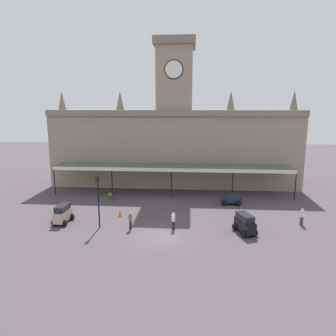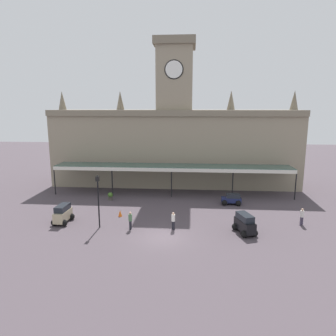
{
  "view_description": "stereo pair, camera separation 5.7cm",
  "coord_description": "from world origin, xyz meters",
  "px_view_note": "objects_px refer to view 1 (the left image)",
  "views": [
    {
      "loc": [
        2.38,
        -24.53,
        11.01
      ],
      "look_at": [
        0.0,
        6.58,
        4.79
      ],
      "focal_mm": 32.69,
      "sensor_mm": 36.0,
      "label": 1
    },
    {
      "loc": [
        2.44,
        -24.53,
        11.01
      ],
      "look_at": [
        0.0,
        6.58,
        4.79
      ],
      "focal_mm": 32.69,
      "sensor_mm": 36.0,
      "label": 2
    }
  ],
  "objects_px": {
    "car_navy_estate": "(232,200)",
    "victorian_lamppost": "(98,195)",
    "car_beige_van": "(63,215)",
    "planter_near_kerb": "(110,196)",
    "pedestrian_beside_cars": "(173,220)",
    "pedestrian_crossing_forecourt": "(302,216)",
    "pedestrian_near_entrance": "(130,220)",
    "traffic_cone": "(120,213)",
    "car_black_van": "(245,224)"
  },
  "relations": [
    {
      "from": "car_black_van",
      "to": "victorian_lamppost",
      "type": "bearing_deg",
      "value": 178.85
    },
    {
      "from": "pedestrian_near_entrance",
      "to": "traffic_cone",
      "type": "relative_size",
      "value": 2.53
    },
    {
      "from": "pedestrian_crossing_forecourt",
      "to": "car_beige_van",
      "type": "bearing_deg",
      "value": -177.18
    },
    {
      "from": "pedestrian_near_entrance",
      "to": "planter_near_kerb",
      "type": "relative_size",
      "value": 1.74
    },
    {
      "from": "car_beige_van",
      "to": "car_navy_estate",
      "type": "xyz_separation_m",
      "value": [
        17.0,
        6.99,
        -0.24
      ]
    },
    {
      "from": "pedestrian_crossing_forecourt",
      "to": "victorian_lamppost",
      "type": "bearing_deg",
      "value": -173.84
    },
    {
      "from": "pedestrian_crossing_forecourt",
      "to": "pedestrian_near_entrance",
      "type": "relative_size",
      "value": 1.0
    },
    {
      "from": "victorian_lamppost",
      "to": "traffic_cone",
      "type": "height_order",
      "value": "victorian_lamppost"
    },
    {
      "from": "car_beige_van",
      "to": "pedestrian_beside_cars",
      "type": "xyz_separation_m",
      "value": [
        10.77,
        -0.9,
        0.1
      ]
    },
    {
      "from": "car_navy_estate",
      "to": "pedestrian_crossing_forecourt",
      "type": "bearing_deg",
      "value": -45.16
    },
    {
      "from": "pedestrian_beside_cars",
      "to": "victorian_lamppost",
      "type": "height_order",
      "value": "victorian_lamppost"
    },
    {
      "from": "pedestrian_near_entrance",
      "to": "pedestrian_beside_cars",
      "type": "bearing_deg",
      "value": 3.0
    },
    {
      "from": "pedestrian_crossing_forecourt",
      "to": "car_black_van",
      "type": "bearing_deg",
      "value": -157.92
    },
    {
      "from": "traffic_cone",
      "to": "planter_near_kerb",
      "type": "height_order",
      "value": "planter_near_kerb"
    },
    {
      "from": "car_navy_estate",
      "to": "car_black_van",
      "type": "bearing_deg",
      "value": -89.09
    },
    {
      "from": "pedestrian_crossing_forecourt",
      "to": "pedestrian_near_entrance",
      "type": "height_order",
      "value": "same"
    },
    {
      "from": "pedestrian_near_entrance",
      "to": "planter_near_kerb",
      "type": "bearing_deg",
      "value": 115.81
    },
    {
      "from": "car_navy_estate",
      "to": "pedestrian_near_entrance",
      "type": "distance_m",
      "value": 13.0
    },
    {
      "from": "pedestrian_beside_cars",
      "to": "pedestrian_near_entrance",
      "type": "bearing_deg",
      "value": -177.0
    },
    {
      "from": "car_beige_van",
      "to": "planter_near_kerb",
      "type": "xyz_separation_m",
      "value": [
        2.65,
        7.56,
        -0.32
      ]
    },
    {
      "from": "car_navy_estate",
      "to": "pedestrian_near_entrance",
      "type": "relative_size",
      "value": 1.37
    },
    {
      "from": "car_navy_estate",
      "to": "planter_near_kerb",
      "type": "height_order",
      "value": "car_navy_estate"
    },
    {
      "from": "car_beige_van",
      "to": "planter_near_kerb",
      "type": "distance_m",
      "value": 8.02
    },
    {
      "from": "victorian_lamppost",
      "to": "planter_near_kerb",
      "type": "distance_m",
      "value": 8.96
    },
    {
      "from": "victorian_lamppost",
      "to": "car_navy_estate",
      "type": "bearing_deg",
      "value": 31.09
    },
    {
      "from": "victorian_lamppost",
      "to": "traffic_cone",
      "type": "bearing_deg",
      "value": 68.11
    },
    {
      "from": "pedestrian_beside_cars",
      "to": "traffic_cone",
      "type": "relative_size",
      "value": 2.53
    },
    {
      "from": "car_black_van",
      "to": "pedestrian_crossing_forecourt",
      "type": "relative_size",
      "value": 1.54
    },
    {
      "from": "car_navy_estate",
      "to": "planter_near_kerb",
      "type": "distance_m",
      "value": 14.37
    },
    {
      "from": "pedestrian_beside_cars",
      "to": "traffic_cone",
      "type": "height_order",
      "value": "pedestrian_beside_cars"
    },
    {
      "from": "victorian_lamppost",
      "to": "planter_near_kerb",
      "type": "relative_size",
      "value": 5.22
    },
    {
      "from": "planter_near_kerb",
      "to": "car_beige_van",
      "type": "bearing_deg",
      "value": -109.3
    },
    {
      "from": "car_beige_van",
      "to": "car_navy_estate",
      "type": "height_order",
      "value": "car_beige_van"
    },
    {
      "from": "car_navy_estate",
      "to": "victorian_lamppost",
      "type": "relative_size",
      "value": 0.46
    },
    {
      "from": "pedestrian_near_entrance",
      "to": "planter_near_kerb",
      "type": "distance_m",
      "value": 9.64
    },
    {
      "from": "car_beige_van",
      "to": "victorian_lamppost",
      "type": "distance_m",
      "value": 4.61
    },
    {
      "from": "car_navy_estate",
      "to": "victorian_lamppost",
      "type": "distance_m",
      "value": 15.53
    },
    {
      "from": "traffic_cone",
      "to": "car_navy_estate",
      "type": "bearing_deg",
      "value": 22.19
    },
    {
      "from": "car_black_van",
      "to": "planter_near_kerb",
      "type": "xyz_separation_m",
      "value": [
        -14.48,
        8.75,
        -0.32
      ]
    },
    {
      "from": "pedestrian_near_entrance",
      "to": "victorian_lamppost",
      "type": "distance_m",
      "value": 3.69
    },
    {
      "from": "car_black_van",
      "to": "pedestrian_crossing_forecourt",
      "type": "height_order",
      "value": "car_black_van"
    },
    {
      "from": "car_black_van",
      "to": "pedestrian_beside_cars",
      "type": "bearing_deg",
      "value": 177.45
    },
    {
      "from": "victorian_lamppost",
      "to": "car_beige_van",
      "type": "bearing_deg",
      "value": 166.66
    },
    {
      "from": "pedestrian_beside_cars",
      "to": "pedestrian_crossing_forecourt",
      "type": "relative_size",
      "value": 1.0
    },
    {
      "from": "car_navy_estate",
      "to": "traffic_cone",
      "type": "xyz_separation_m",
      "value": [
        -11.89,
        -4.85,
        -0.23
      ]
    },
    {
      "from": "pedestrian_crossing_forecourt",
      "to": "traffic_cone",
      "type": "xyz_separation_m",
      "value": [
        -17.72,
        1.02,
        -0.58
      ]
    },
    {
      "from": "car_beige_van",
      "to": "traffic_cone",
      "type": "distance_m",
      "value": 5.57
    },
    {
      "from": "car_black_van",
      "to": "traffic_cone",
      "type": "bearing_deg",
      "value": 164.52
    },
    {
      "from": "pedestrian_crossing_forecourt",
      "to": "pedestrian_beside_cars",
      "type": "bearing_deg",
      "value": -170.46
    },
    {
      "from": "pedestrian_crossing_forecourt",
      "to": "victorian_lamppost",
      "type": "relative_size",
      "value": 0.33
    }
  ]
}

